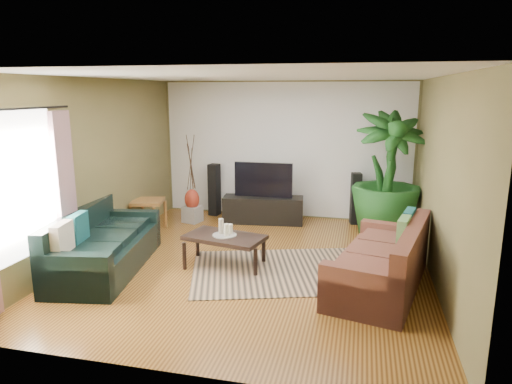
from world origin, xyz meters
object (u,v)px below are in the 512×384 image
(speaker_left, at_px, (214,190))
(television, at_px, (263,180))
(sofa_right, at_px, (380,256))
(speaker_right, at_px, (356,199))
(coffee_table, at_px, (225,251))
(potted_plant, at_px, (387,175))
(sofa_left, at_px, (106,241))
(tv_stand, at_px, (263,210))
(side_table, at_px, (148,215))
(pedestal, at_px, (192,214))
(vase, at_px, (192,199))

(speaker_left, bearing_deg, television, -3.73)
(speaker_left, bearing_deg, sofa_right, -30.17)
(speaker_right, bearing_deg, coffee_table, -137.47)
(coffee_table, relative_size, television, 1.00)
(speaker_right, distance_m, potted_plant, 0.99)
(potted_plant, bearing_deg, coffee_table, -138.50)
(sofa_left, height_order, speaker_left, speaker_left)
(tv_stand, distance_m, speaker_left, 1.17)
(side_table, bearing_deg, sofa_left, -82.13)
(coffee_table, distance_m, tv_stand, 2.32)
(speaker_right, xyz_separation_m, potted_plant, (0.52, -0.59, 0.59))
(coffee_table, bearing_deg, tv_stand, 101.50)
(sofa_right, relative_size, television, 1.88)
(television, bearing_deg, speaker_right, 10.09)
(television, distance_m, side_table, 2.24)
(television, xyz_separation_m, potted_plant, (2.26, -0.28, 0.25))
(speaker_right, xyz_separation_m, pedestal, (-3.09, -0.60, -0.34))
(tv_stand, xyz_separation_m, television, (0.00, 0.02, 0.59))
(sofa_left, height_order, speaker_right, speaker_right)
(speaker_left, height_order, speaker_right, speaker_left)
(sofa_right, height_order, speaker_right, speaker_right)
(coffee_table, bearing_deg, vase, 135.28)
(sofa_right, xyz_separation_m, television, (-2.10, 2.59, 0.42))
(sofa_left, xyz_separation_m, sofa_right, (3.78, 0.25, 0.00))
(potted_plant, height_order, vase, potted_plant)
(coffee_table, xyz_separation_m, tv_stand, (0.06, 2.32, 0.03))
(speaker_left, height_order, side_table, speaker_left)
(speaker_left, relative_size, side_table, 1.84)
(sofa_right, xyz_separation_m, pedestal, (-3.45, 2.30, -0.27))
(sofa_left, relative_size, vase, 5.57)
(sofa_left, relative_size, side_table, 3.86)
(sofa_right, xyz_separation_m, coffee_table, (-2.17, 0.26, -0.20))
(sofa_left, height_order, side_table, sofa_left)
(sofa_left, bearing_deg, television, -39.84)
(speaker_left, xyz_separation_m, vase, (-0.26, -0.60, -0.08))
(television, bearing_deg, speaker_left, 164.21)
(sofa_right, relative_size, tv_stand, 1.38)
(sofa_right, height_order, television, television)
(vase, bearing_deg, coffee_table, -57.82)
(pedestal, xyz_separation_m, side_table, (-0.58, -0.71, 0.13))
(sofa_right, relative_size, potted_plant, 0.97)
(speaker_left, height_order, potted_plant, potted_plant)
(coffee_table, bearing_deg, sofa_right, 6.38)
(sofa_left, distance_m, potted_plant, 4.74)
(pedestal, bearing_deg, vase, 90.00)
(coffee_table, xyz_separation_m, speaker_right, (1.80, 2.65, 0.26))
(sofa_left, relative_size, tv_stand, 1.45)
(tv_stand, bearing_deg, speaker_right, 4.08)
(sofa_right, bearing_deg, potted_plant, -170.40)
(sofa_left, distance_m, coffee_table, 1.70)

